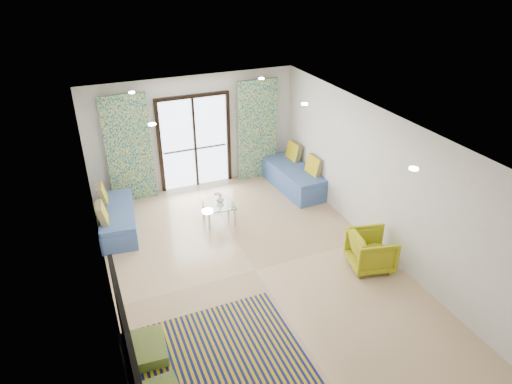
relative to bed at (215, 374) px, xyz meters
name	(u,v)px	position (x,y,z in m)	size (l,w,h in m)	color
floor	(255,270)	(1.48, 2.17, -0.32)	(5.00, 7.50, 0.01)	#9D7F5E
ceiling	(255,131)	(1.48, 2.17, 2.38)	(5.00, 7.50, 0.01)	silver
wall_back	(194,133)	(1.48, 5.92, 1.03)	(5.00, 0.01, 2.70)	silver
wall_front	(397,376)	(1.48, -1.58, 1.03)	(5.00, 0.01, 2.70)	silver
wall_left	(102,239)	(-1.02, 2.17, 1.03)	(0.01, 7.50, 2.70)	silver
wall_right	(378,180)	(3.98, 2.17, 1.03)	(0.01, 7.50, 2.70)	silver
balcony_door	(195,137)	(1.48, 5.89, 0.94)	(1.76, 0.08, 2.28)	black
balcony_rail	(195,149)	(1.48, 5.90, 0.63)	(1.52, 0.03, 0.04)	#595451
curtain_left	(129,149)	(-0.07, 5.74, 0.93)	(1.00, 0.10, 2.50)	beige
curtain_right	(257,130)	(3.03, 5.74, 0.93)	(1.00, 0.10, 2.50)	beige
downlight_a	(207,211)	(0.08, 0.17, 2.35)	(0.12, 0.12, 0.02)	#FFE0B2
downlight_b	(414,169)	(2.88, 0.17, 2.35)	(0.12, 0.12, 0.02)	#FFE0B2
downlight_c	(152,124)	(0.08, 3.17, 2.35)	(0.12, 0.12, 0.02)	#FFE0B2
downlight_d	(305,104)	(2.88, 3.17, 2.35)	(0.12, 0.12, 0.02)	#FFE0B2
downlight_e	(132,92)	(0.08, 5.17, 2.35)	(0.12, 0.12, 0.02)	#FFE0B2
downlight_f	(261,79)	(2.88, 5.17, 2.35)	(0.12, 0.12, 0.02)	#FFE0B2
headboard	(131,358)	(-0.98, 0.00, 0.73)	(0.06, 2.10, 1.50)	black
switch_plate	(115,291)	(-0.99, 1.25, 0.73)	(0.02, 0.10, 0.10)	silver
bed	(215,374)	(0.00, 0.00, 0.00)	(2.20, 1.80, 0.76)	silver
daybed_left	(117,218)	(-0.64, 4.53, -0.04)	(0.88, 1.84, 0.88)	#3C5890
daybed_right	(294,177)	(3.60, 4.81, -0.02)	(0.89, 2.00, 0.97)	#3C5890
coffee_table	(219,206)	(1.42, 4.04, 0.06)	(0.68, 0.68, 0.73)	silver
vase	(220,199)	(1.47, 4.09, 0.18)	(0.16, 0.17, 0.16)	white
armchair	(371,249)	(3.47, 1.47, 0.06)	(0.74, 0.69, 0.76)	#A2A114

